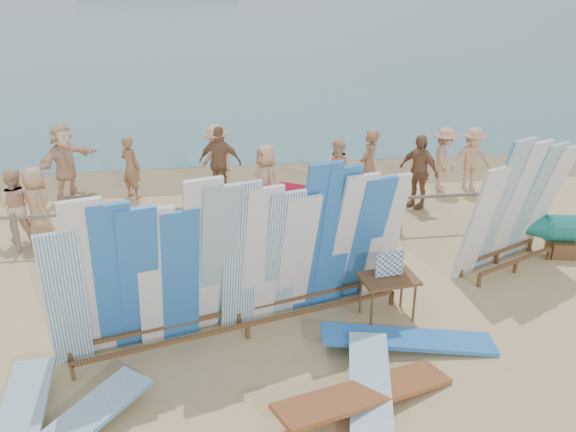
{
  "coord_description": "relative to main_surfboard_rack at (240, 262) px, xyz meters",
  "views": [
    {
      "loc": [
        -0.06,
        -8.74,
        5.61
      ],
      "look_at": [
        1.33,
        1.61,
        1.12
      ],
      "focal_mm": 38.0,
      "sensor_mm": 36.0,
      "label": 1
    }
  ],
  "objects": [
    {
      "name": "ground",
      "position": [
        -0.32,
        0.39,
        -1.27
      ],
      "size": [
        160.0,
        160.0,
        0.0
      ],
      "primitive_type": "plane",
      "color": "tan",
      "rests_on": "ground"
    },
    {
      "name": "wet_sand_strip",
      "position": [
        -0.32,
        7.59,
        -1.27
      ],
      "size": [
        40.0,
        2.6,
        0.01
      ],
      "primitive_type": "cube",
      "color": "olive",
      "rests_on": "ground"
    },
    {
      "name": "fence",
      "position": [
        -0.32,
        3.39,
        -0.63
      ],
      "size": [
        12.08,
        0.08,
        0.9
      ],
      "color": "#7D6E5F",
      "rests_on": "ground"
    },
    {
      "name": "main_surfboard_rack",
      "position": [
        0.0,
        0.0,
        0.0
      ],
      "size": [
        5.65,
        2.1,
        2.83
      ],
      "rotation": [
        0.0,
        0.0,
        0.26
      ],
      "color": "brown",
      "rests_on": "ground"
    },
    {
      "name": "side_surfboard_rack",
      "position": [
        5.21,
        1.48,
        -0.03
      ],
      "size": [
        2.44,
        1.63,
        2.75
      ],
      "rotation": [
        0.0,
        0.0,
        0.43
      ],
      "color": "brown",
      "rests_on": "ground"
    },
    {
      "name": "vendor_table",
      "position": [
        2.42,
        0.1,
        -0.86
      ],
      "size": [
        1.0,
        0.77,
        1.22
      ],
      "rotation": [
        0.0,
        0.0,
        0.14
      ],
      "color": "brown",
      "rests_on": "ground"
    },
    {
      "name": "flat_board_d",
      "position": [
        2.51,
        -0.79,
        -1.27
      ],
      "size": [
        2.74,
        0.89,
        0.3
      ],
      "primitive_type": "cube",
      "rotation": [
        0.09,
        0.0,
        1.45
      ],
      "color": "blue",
      "rests_on": "ground"
    },
    {
      "name": "flat_board_b",
      "position": [
        1.57,
        -2.12,
        -1.27
      ],
      "size": [
        1.12,
        2.75,
        0.35
      ],
      "primitive_type": "cube",
      "rotation": [
        0.1,
        0.0,
        -0.22
      ],
      "color": "#7EAFC9",
      "rests_on": "ground"
    },
    {
      "name": "flat_board_c",
      "position": [
        1.53,
        -1.99,
        -1.27
      ],
      "size": [
        2.69,
        1.58,
        0.41
      ],
      "primitive_type": "cube",
      "rotation": [
        0.13,
        0.0,
        1.98
      ],
      "color": "#9B562A",
      "rests_on": "ground"
    },
    {
      "name": "beach_chair_left",
      "position": [
        1.29,
        4.02,
        -0.99
      ],
      "size": [
        0.82,
        0.83,
        0.93
      ],
      "rotation": [
        0.0,
        0.0,
        -0.54
      ],
      "color": "red",
      "rests_on": "ground"
    },
    {
      "name": "beach_chair_right",
      "position": [
        0.73,
        4.02,
        -1.01
      ],
      "size": [
        0.76,
        0.77,
        0.88
      ],
      "rotation": [
        0.0,
        0.0,
        0.48
      ],
      "color": "red",
      "rests_on": "ground"
    },
    {
      "name": "stroller",
      "position": [
        2.78,
        3.99,
        -0.85
      ],
      "size": [
        0.71,
        0.86,
        1.03
      ],
      "rotation": [
        0.0,
        0.0,
        -0.29
      ],
      "color": "red",
      "rests_on": "ground"
    },
    {
      "name": "beachgoer_7",
      "position": [
        3.45,
        5.34,
        -0.37
      ],
      "size": [
        0.67,
        0.74,
        1.79
      ],
      "primitive_type": "imported",
      "rotation": [
        0.0,
        0.0,
        4.11
      ],
      "color": "#8C6042",
      "rests_on": "ground"
    },
    {
      "name": "beachgoer_1",
      "position": [
        -2.32,
        6.29,
        -0.47
      ],
      "size": [
        0.65,
        0.61,
        1.58
      ],
      "primitive_type": "imported",
      "rotation": [
        0.0,
        0.0,
        2.45
      ],
      "color": "#8C6042",
      "rests_on": "ground"
    },
    {
      "name": "beachgoer_8",
      "position": [
        2.74,
        5.43,
        -0.49
      ],
      "size": [
        0.83,
        0.7,
        1.55
      ],
      "primitive_type": "imported",
      "rotation": [
        0.0,
        0.0,
        5.74
      ],
      "color": "beige",
      "rests_on": "ground"
    },
    {
      "name": "beachgoer_4",
      "position": [
        -0.13,
        6.05,
        -0.36
      ],
      "size": [
        1.14,
        0.72,
        1.81
      ],
      "primitive_type": "imported",
      "rotation": [
        0.0,
        0.0,
        2.87
      ],
      "color": "#8C6042",
      "rests_on": "ground"
    },
    {
      "name": "beachgoer_2",
      "position": [
        -4.46,
        4.06,
        -0.46
      ],
      "size": [
        0.8,
        0.41,
        1.61
      ],
      "primitive_type": "imported",
      "rotation": [
        0.0,
        0.0,
        3.09
      ],
      "color": "beige",
      "rests_on": "ground"
    },
    {
      "name": "beachgoer_6",
      "position": [
        0.88,
        4.65,
        -0.4
      ],
      "size": [
        0.65,
        0.93,
        1.73
      ],
      "primitive_type": "imported",
      "rotation": [
        0.0,
        0.0,
        5.03
      ],
      "color": "tan",
      "rests_on": "ground"
    },
    {
      "name": "beachgoer_0",
      "position": [
        -4.0,
        3.99,
        -0.44
      ],
      "size": [
        0.7,
        0.89,
        1.64
      ],
      "primitive_type": "imported",
      "rotation": [
        0.0,
        0.0,
        2.04
      ],
      "color": "tan",
      "rests_on": "ground"
    },
    {
      "name": "beachgoer_11",
      "position": [
        -3.93,
        6.58,
        -0.33
      ],
      "size": [
        1.5,
        1.72,
        1.87
      ],
      "primitive_type": "imported",
      "rotation": [
        0.0,
        0.0,
        0.92
      ],
      "color": "beige",
      "rests_on": "ground"
    },
    {
      "name": "beachgoer_9",
      "position": [
        5.52,
        5.78,
        -0.44
      ],
      "size": [
        0.73,
        1.15,
        1.65
      ],
      "primitive_type": "imported",
      "rotation": [
        0.0,
        0.0,
        1.28
      ],
      "color": "tan",
      "rests_on": "ground"
    },
    {
      "name": "beachgoer_10",
      "position": [
        4.51,
        4.78,
        -0.37
      ],
      "size": [
        0.99,
        1.11,
        1.78
      ],
      "primitive_type": "imported",
      "rotation": [
        0.0,
        0.0,
        5.35
      ],
      "color": "#8C6042",
      "rests_on": "ground"
    },
    {
      "name": "beachgoer_extra_0",
      "position": [
        6.24,
        5.69,
        -0.44
      ],
      "size": [
        1.08,
        0.47,
        1.65
      ],
      "primitive_type": "imported",
      "rotation": [
        0.0,
        0.0,
        6.25
      ],
      "color": "tan",
      "rests_on": "ground"
    },
    {
      "name": "beachgoer_3",
      "position": [
        -0.21,
        6.24,
        -0.36
      ],
      "size": [
        1.04,
        1.24,
        1.81
      ],
      "primitive_type": "imported",
      "rotation": [
        0.0,
        0.0,
        5.29
      ],
      "color": "tan",
      "rests_on": "ground"
    }
  ]
}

